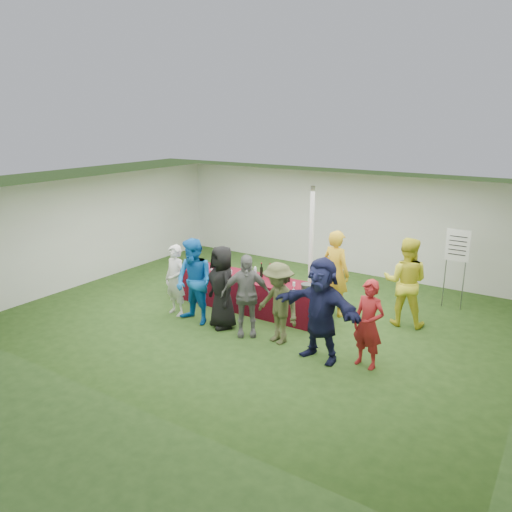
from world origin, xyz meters
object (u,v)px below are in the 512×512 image
Objects in this scene: dump_bucket at (307,288)px; customer_5 at (321,309)px; staff_pourer at (336,273)px; customer_0 at (175,280)px; wine_list_sign at (457,251)px; staff_back at (405,282)px; customer_3 at (246,295)px; customer_2 at (222,287)px; customer_6 at (368,324)px; serving_table at (248,293)px; customer_1 at (194,282)px; customer_4 at (278,303)px.

customer_5 is (0.83, -1.07, 0.09)m from dump_bucket.
staff_pourer is 1.21× the size of customer_0.
staff_back is at bearing -113.79° from wine_list_sign.
wine_list_sign is 4.81m from customer_3.
customer_2 is at bearing -176.40° from customer_5.
customer_6 is at bearing -32.46° from customer_3.
serving_table is 14.89× the size of dump_bucket.
customer_0 is 0.87× the size of customer_1.
staff_pourer is 3.00m from customer_1.
customer_0 is (-2.87, -1.87, -0.16)m from staff_pourer.
staff_back reaches higher than wine_list_sign.
customer_0 is 0.83× the size of customer_5.
dump_bucket is 1.36m from customer_5.
staff_pourer is at bearing 78.98° from dump_bucket.
customer_0 is at bearing -135.29° from serving_table.
customer_3 is at bearing 12.24° from customer_1.
dump_bucket is at bearing -129.68° from wine_list_sign.
customer_3 is 0.88× the size of customer_5.
customer_5 reaches higher than customer_3.
wine_list_sign reaches higher than customer_0.
customer_4 is (2.55, -0.01, 0.01)m from customer_0.
dump_bucket is 0.15× the size of customer_3.
customer_3 is at bearing 78.72° from staff_pourer.
customer_4 reaches higher than customer_0.
serving_table is 2.02× the size of customer_1.
customer_0 is at bearing -168.89° from customer_6.
customer_4 is at bearing -123.34° from wine_list_sign.
customer_4 is at bearing 96.74° from staff_pourer.
wine_list_sign is 1.10× the size of customer_3.
dump_bucket is 0.13× the size of staff_pourer.
customer_4 is (-1.73, -2.14, -0.13)m from staff_back.
wine_list_sign is 1.66m from staff_back.
customer_4 is (1.42, -1.13, 0.41)m from serving_table.
serving_table is at bearing 53.47° from customer_0.
dump_bucket is at bearing 136.10° from customer_5.
customer_5 is at bearing 5.90° from customer_0.
customer_2 is at bearing 23.21° from customer_1.
customer_2 is 1.32m from customer_4.
customer_1 is 1.92m from customer_4.
customer_1 is 0.96× the size of customer_5.
wine_list_sign is at bearing 49.88° from customer_1.
customer_5 reaches higher than staff_back.
staff_pourer is 2.18m from customer_3.
customer_4 is at bearing 8.57° from customer_0.
customer_5 is (0.64, -2.04, -0.00)m from staff_pourer.
customer_6 reaches higher than customer_0.
customer_3 is at bearing 6.91° from customer_0.
customer_5 is (-0.77, -2.31, 0.01)m from staff_back.
staff_back reaches higher than customer_0.
staff_back is at bearing 35.27° from customer_0.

